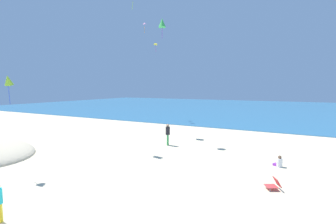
% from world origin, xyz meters
% --- Properties ---
extents(ground_plane, '(120.00, 120.00, 0.00)m').
position_xyz_m(ground_plane, '(0.00, 10.00, 0.00)').
color(ground_plane, beige).
extents(ocean_water, '(120.00, 60.00, 0.05)m').
position_xyz_m(ocean_water, '(0.00, 52.51, 0.03)').
color(ocean_water, teal).
rests_on(ocean_water, ground_plane).
extents(beach_chair_far_right, '(0.81, 0.75, 0.57)m').
position_xyz_m(beach_chair_far_right, '(6.36, 7.16, 0.25)').
color(beach_chair_far_right, '#D13D3D').
rests_on(beach_chair_far_right, ground_plane).
extents(person_3, '(0.48, 0.48, 1.75)m').
position_xyz_m(person_3, '(-2.12, 12.61, 1.01)').
color(person_3, green).
rests_on(person_3, ground_plane).
extents(person_4, '(0.61, 0.54, 0.69)m').
position_xyz_m(person_4, '(6.32, 10.88, 0.25)').
color(person_4, white).
rests_on(person_4, ground_plane).
extents(kite_green, '(0.89, 0.88, 1.71)m').
position_xyz_m(kite_green, '(-3.48, 14.12, 10.20)').
color(kite_green, green).
extents(kite_yellow, '(0.69, 0.60, 1.26)m').
position_xyz_m(kite_yellow, '(-10.71, 25.23, 10.65)').
color(kite_yellow, yellow).
extents(kite_lime, '(0.66, 0.70, 1.60)m').
position_xyz_m(kite_lime, '(-6.48, 2.77, 5.09)').
color(kite_lime, '#99DB33').
extents(kite_pink, '(0.71, 0.73, 1.55)m').
position_xyz_m(kite_pink, '(-13.87, 27.19, 14.17)').
color(kite_pink, pink).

